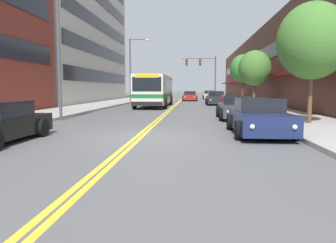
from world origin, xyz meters
TOP-DOWN VIEW (x-y plane):
  - ground_plane at (0.00, 37.00)m, footprint 240.00×240.00m
  - sidewalk_left at (-7.48, 37.00)m, footprint 3.97×106.00m
  - sidewalk_right at (7.48, 37.00)m, footprint 3.97×106.00m
  - centre_line at (0.00, 37.00)m, footprint 0.34×106.00m
  - storefront_row_right at (13.70, 37.00)m, footprint 9.10×68.00m
  - city_bus at (-1.78, 19.72)m, footprint 2.94×10.97m
  - car_slate_blue_parked_left_near at (-4.45, 32.03)m, footprint 2.19×4.74m
  - car_navy_parked_right_foreground at (4.45, 0.87)m, footprint 2.11×4.61m
  - car_charcoal_parked_right_mid at (4.27, 23.67)m, footprint 2.10×4.83m
  - car_beige_parked_right_far at (4.45, 42.53)m, footprint 2.09×4.23m
  - car_dark_grey_parked_right_end at (4.33, 7.24)m, footprint 1.97×4.17m
  - car_red_moving_lead at (1.38, 34.42)m, footprint 2.09×4.21m
  - traffic_signal_mast at (3.45, 39.55)m, footprint 5.31×0.38m
  - street_lamp_left_near at (-5.05, 5.63)m, footprint 1.88×0.28m
  - street_lamp_left_far at (-4.97, 25.42)m, footprint 2.31×0.28m
  - street_tree_right_near at (7.30, 3.80)m, footprint 3.15×3.15m
  - street_tree_right_mid at (7.21, 17.57)m, footprint 2.80×2.80m
  - street_tree_right_far at (8.17, 31.14)m, footprint 3.26×3.26m
  - fire_hydrant at (5.95, 13.77)m, footprint 0.31×0.23m

SIDE VIEW (x-z plane):
  - ground_plane at x=0.00m, z-range 0.00..0.00m
  - centre_line at x=0.00m, z-range 0.00..0.01m
  - sidewalk_left at x=-7.48m, z-range 0.00..0.16m
  - sidewalk_right at x=7.48m, z-range 0.00..0.16m
  - fire_hydrant at x=5.95m, z-range 0.16..1.05m
  - car_dark_grey_parked_right_end at x=4.33m, z-range -0.04..1.28m
  - car_red_moving_lead at x=1.38m, z-range -0.04..1.31m
  - car_beige_parked_right_far at x=4.45m, z-range -0.06..1.34m
  - car_navy_parked_right_foreground at x=4.45m, z-range -0.05..1.34m
  - car_slate_blue_parked_left_near at x=-4.45m, z-range -0.03..1.33m
  - car_charcoal_parked_right_mid at x=4.27m, z-range -0.06..1.39m
  - city_bus at x=-1.78m, z-range 0.20..3.10m
  - street_tree_right_mid at x=7.21m, z-range 1.04..5.93m
  - street_tree_right_near at x=7.30m, z-range 1.15..6.60m
  - street_tree_right_far at x=8.17m, z-range 1.30..7.20m
  - street_lamp_left_near at x=-5.05m, z-range 0.69..8.11m
  - street_lamp_left_far at x=-4.97m, z-range 0.74..8.12m
  - storefront_row_right at x=13.70m, z-range 0.00..8.87m
  - traffic_signal_mast at x=3.45m, z-range 1.38..8.05m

